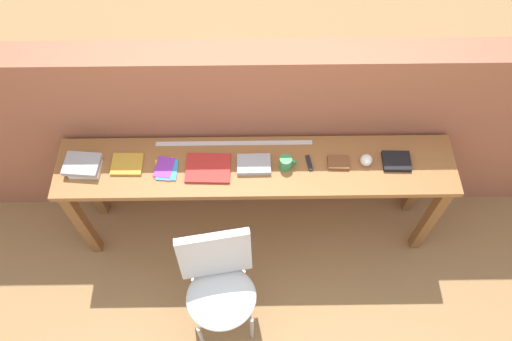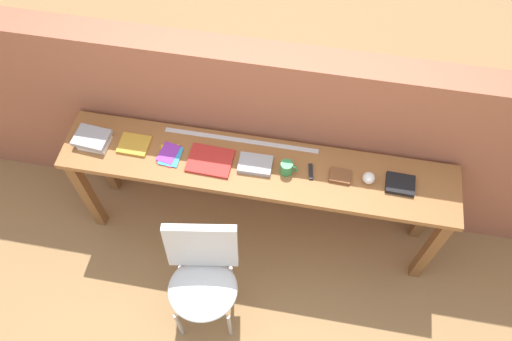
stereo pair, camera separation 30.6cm
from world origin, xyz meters
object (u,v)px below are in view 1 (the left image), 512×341
Objects in this scene: magazine_cycling at (127,164)px; pamphlet_pile_colourful at (166,169)px; book_open_centre at (208,168)px; sports_ball_small at (366,160)px; chair_white_moulded at (219,283)px; book_repair_rightmost at (396,161)px; book_stack_leftmost at (83,166)px; mug at (286,163)px; leather_journal_brown at (338,163)px; multitool_folded at (309,163)px.

magazine_cycling reaches higher than pamphlet_pile_colourful.
sports_ball_small is (0.98, 0.03, 0.03)m from book_open_centre.
chair_white_moulded is 1.33m from book_repair_rightmost.
magazine_cycling reaches higher than book_open_centre.
book_stack_leftmost is 1.33× the size of book_repair_rightmost.
sports_ball_small is (0.50, 0.02, -0.01)m from mug.
leather_journal_brown is 0.36m from book_repair_rightmost.
sports_ball_small reaches higher than book_open_centre.
pamphlet_pile_colourful is at bearing -178.38° from book_open_centre.
book_stack_leftmost is 0.77m from book_open_centre.
pamphlet_pile_colourful is at bearing -6.85° from magazine_cycling.
book_stack_leftmost is 1.74m from sports_ball_small.
chair_white_moulded is 0.85m from mug.
mug reaches higher than sports_ball_small.
mug is at bearing -0.09° from book_stack_leftmost.
book_repair_rightmost is (0.19, 0.00, -0.02)m from sports_ball_small.
magazine_cycling is 2.53× the size of sports_ball_small.
book_repair_rightmost reaches higher than multitool_folded.
book_repair_rightmost reaches higher than magazine_cycling.
magazine_cycling is 1.47× the size of leather_journal_brown.
book_stack_leftmost is 1.25m from mug.
pamphlet_pile_colourful is 1.69× the size of multitool_folded.
multitool_folded is 0.54m from book_repair_rightmost.
mug is 0.64× the size of book_repair_rightmost.
multitool_folded is 0.35m from sports_ball_small.
multitool_folded is at bearing -178.17° from book_repair_rightmost.
book_repair_rightmost is (1.11, 0.64, 0.37)m from chair_white_moulded.
multitool_folded reaches higher than chair_white_moulded.
leather_journal_brown is at bearing -179.82° from sports_ball_small.
book_repair_rightmost reaches higher than chair_white_moulded.
book_stack_leftmost is 1.94m from book_repair_rightmost.
mug is 1.46× the size of sports_ball_small.
leather_journal_brown is at bearing 40.37° from chair_white_moulded.
leather_journal_brown is at bearing 0.64° from book_stack_leftmost.
sports_ball_small is (0.92, 0.64, 0.39)m from chair_white_moulded.
magazine_cycling is 1.31m from leather_journal_brown.
multitool_folded is at bearing 48.35° from chair_white_moulded.
chair_white_moulded is 3.89× the size of book_stack_leftmost.
pamphlet_pile_colourful is at bearing -1.13° from book_stack_leftmost.
sports_ball_small reaches higher than leather_journal_brown.
magazine_cycling is 1.11× the size of book_repair_rightmost.
pamphlet_pile_colourful is 1.43× the size of leather_journal_brown.
chair_white_moulded is at bearing -36.82° from book_stack_leftmost.
book_stack_leftmost reaches higher than leather_journal_brown.
leather_journal_brown reaches higher than multitool_folded.
chair_white_moulded is 0.71m from book_open_centre.
mug is (0.48, 0.01, 0.04)m from book_open_centre.
book_open_centre reaches higher than multitool_folded.
multitool_folded is (0.63, 0.03, -0.00)m from book_open_centre.
book_open_centre is 1.59× the size of book_repair_rightmost.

